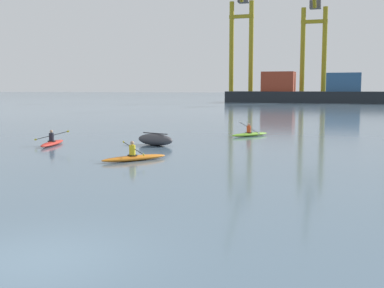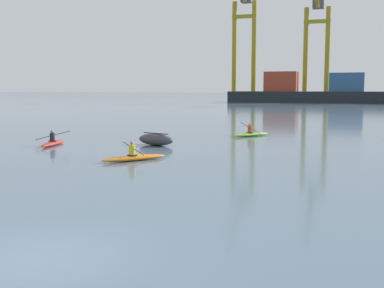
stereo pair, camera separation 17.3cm
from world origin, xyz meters
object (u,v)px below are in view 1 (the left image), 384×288
Objects in this scene: gantry_crane_west_mid at (314,37)px; kayak_red at (52,143)px; capsized_dinghy at (155,140)px; container_barge at (343,92)px; kayak_orange at (134,157)px; kayak_lime at (250,134)px; gantry_crane_west at (241,32)px.

kayak_red is (-7.87, -103.42, -16.28)m from gantry_crane_west_mid.
capsized_dinghy is 6.27m from kayak_red.
kayak_orange is (-8.06, -100.47, -2.37)m from container_barge.
kayak_orange is at bearing -102.14° from kayak_lime.
capsized_dinghy is 0.82× the size of kayak_red.
gantry_crane_west_mid is at bearing 5.78° from gantry_crane_west.
kayak_orange and kayak_red have the same top height.
container_barge is 94.80m from capsized_dinghy.
gantry_crane_west is 1.11× the size of gantry_crane_west_mid.
kayak_red is (-7.38, 4.22, 0.00)m from kayak_orange.
kayak_orange is at bearing -80.37° from gantry_crane_west.
kayak_lime reaches higher than capsized_dinghy.
capsized_dinghy is 0.91× the size of kayak_lime.
container_barge is 1.67× the size of gantry_crane_west_mid.
gantry_crane_west is 18.60m from gantry_crane_west_mid.
kayak_orange is at bearing -29.77° from kayak_red.
capsized_dinghy is at bearing 18.20° from kayak_red.
gantry_crane_west is 102.49m from capsized_dinghy.
kayak_lime reaches higher than kayak_orange.
gantry_crane_west is 12.15× the size of kayak_orange.
container_barge reaches higher than kayak_orange.
gantry_crane_west_mid is at bearing 89.74° from kayak_orange.
gantry_crane_west is at bearing 99.63° from kayak_orange.
kayak_orange is (17.95, -105.77, -17.84)m from gantry_crane_west.
gantry_crane_west reaches higher than capsized_dinghy.
kayak_lime reaches higher than kayak_red.
capsized_dinghy is at bearing -120.48° from kayak_lime.
gantry_crane_west reaches higher than kayak_red.
kayak_lime is (2.42, -94.08, -16.28)m from gantry_crane_west_mid.
gantry_crane_west reaches higher than container_barge.
kayak_lime is 1.02× the size of kayak_orange.
gantry_crane_west_mid is at bearing 85.65° from kayak_red.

